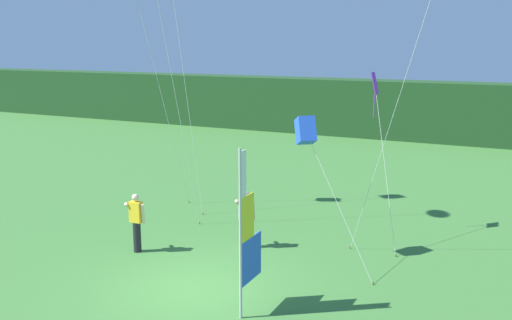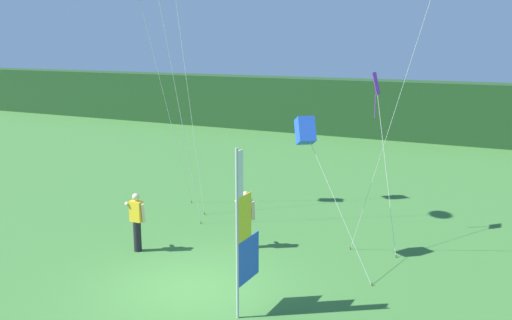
{
  "view_description": "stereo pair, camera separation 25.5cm",
  "coord_description": "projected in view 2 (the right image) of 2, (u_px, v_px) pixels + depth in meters",
  "views": [
    {
      "loc": [
        7.02,
        -10.87,
        5.86
      ],
      "look_at": [
        0.32,
        3.07,
        2.62
      ],
      "focal_mm": 39.97,
      "sensor_mm": 36.0,
      "label": 1
    },
    {
      "loc": [
        7.25,
        -10.75,
        5.86
      ],
      "look_at": [
        0.32,
        3.07,
        2.62
      ],
      "focal_mm": 39.97,
      "sensor_mm": 36.0,
      "label": 2
    }
  ],
  "objects": [
    {
      "name": "ground_plane",
      "position": [
        188.0,
        288.0,
        13.79
      ],
      "size": [
        120.0,
        120.0,
        0.0
      ],
      "primitive_type": "plane",
      "color": "#3D7533"
    },
    {
      "name": "banner_flag",
      "position": [
        244.0,
        235.0,
        12.19
      ],
      "size": [
        0.06,
        1.03,
        3.74
      ],
      "color": "#B7B7BC",
      "rests_on": "ground"
    },
    {
      "name": "person_near_banner",
      "position": [
        246.0,
        218.0,
        16.31
      ],
      "size": [
        0.55,
        0.48,
        1.68
      ],
      "color": "#B7B2A3",
      "rests_on": "ground"
    },
    {
      "name": "person_mid_field",
      "position": [
        137.0,
        220.0,
        16.04
      ],
      "size": [
        0.55,
        0.48,
        1.69
      ],
      "color": "black",
      "rests_on": "ground"
    },
    {
      "name": "distant_treeline",
      "position": [
        407.0,
        110.0,
        34.55
      ],
      "size": [
        80.0,
        2.4,
        3.5
      ],
      "primitive_type": "cube",
      "color": "#1E421E",
      "rests_on": "ground"
    },
    {
      "name": "kite_purple_diamond_5",
      "position": [
        377.0,
        94.0,
        16.82
      ],
      "size": [
        1.35,
        2.05,
        4.96
      ],
      "color": "brown",
      "rests_on": "ground"
    },
    {
      "name": "kite_blue_box_4",
      "position": [
        305.0,
        131.0,
        15.0
      ],
      "size": [
        2.6,
        1.39,
        3.95
      ],
      "color": "brown",
      "rests_on": "ground"
    }
  ]
}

